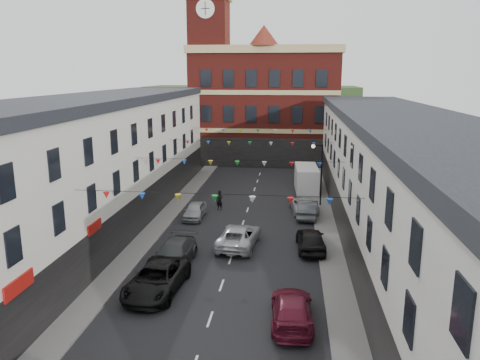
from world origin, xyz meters
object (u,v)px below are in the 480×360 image
at_px(car_left_d, 174,254).
at_px(car_right_c, 292,309).
at_px(car_right_e, 308,209).
at_px(white_van, 306,178).
at_px(moving_car, 239,236).
at_px(street_lamp, 319,166).
at_px(pedestrian, 220,200).
at_px(car_right_d, 311,239).
at_px(car_left_e, 195,211).
at_px(car_right_f, 303,204).
at_px(car_left_c, 157,279).

distance_m(car_left_d, car_right_c, 10.13).
distance_m(car_right_e, white_van, 9.80).
bearing_deg(moving_car, car_right_e, -118.67).
relative_size(street_lamp, car_right_e, 1.26).
relative_size(white_van, pedestrian, 3.15).
xyz_separation_m(car_left_d, car_right_c, (7.80, -6.47, -0.04)).
bearing_deg(car_right_d, car_left_e, -37.30).
bearing_deg(car_right_e, car_left_e, 12.91).
bearing_deg(street_lamp, car_right_c, -96.14).
xyz_separation_m(car_left_d, moving_car, (3.86, 3.97, -0.01)).
bearing_deg(street_lamp, car_right_e, -106.28).
distance_m(car_right_f, pedestrian, 7.76).
height_order(car_right_e, pedestrian, pedestrian).
height_order(car_left_e, moving_car, moving_car).
xyz_separation_m(street_lamp, pedestrian, (-9.12, -2.37, -2.96)).
bearing_deg(white_van, moving_car, -109.53).
bearing_deg(car_right_e, car_right_d, 94.69).
relative_size(car_right_d, car_right_e, 1.01).
relative_size(street_lamp, pedestrian, 3.18).
bearing_deg(car_right_d, pedestrian, -52.34).
bearing_deg(car_right_d, car_right_c, 79.28).
height_order(car_left_e, pedestrian, pedestrian).
relative_size(car_left_c, white_van, 0.99).
bearing_deg(moving_car, car_left_c, 69.07).
bearing_deg(car_left_d, car_right_e, 55.94).
xyz_separation_m(car_left_d, pedestrian, (1.03, 13.00, 0.15)).
distance_m(car_right_d, car_right_f, 9.72).
bearing_deg(pedestrian, car_right_d, -26.16).
xyz_separation_m(car_right_c, car_right_f, (0.96, 19.95, -0.08)).
xyz_separation_m(car_left_e, car_right_d, (9.84, -6.59, 0.13)).
xyz_separation_m(car_left_c, white_van, (9.20, 25.46, 0.50)).
relative_size(moving_car, pedestrian, 2.98).
bearing_deg(car_left_e, car_right_c, -62.52).
bearing_deg(car_left_c, car_left_e, 96.74).
distance_m(car_left_c, car_right_e, 18.12).
xyz_separation_m(car_left_c, moving_car, (3.86, 7.86, -0.03)).
bearing_deg(car_right_c, car_left_e, -64.87).
relative_size(car_left_c, car_right_c, 1.13).
bearing_deg(car_left_e, street_lamp, 25.30).
height_order(street_lamp, car_left_d, street_lamp).
relative_size(car_left_c, pedestrian, 3.11).
bearing_deg(car_right_c, car_right_f, -94.54).
bearing_deg(moving_car, street_lamp, -113.68).
bearing_deg(car_right_d, car_left_d, 18.99).
relative_size(car_left_d, car_right_f, 1.13).
xyz_separation_m(car_left_e, pedestrian, (1.77, 2.65, 0.26)).
bearing_deg(car_right_c, car_right_e, -95.86).
relative_size(car_left_e, car_right_f, 0.84).
xyz_separation_m(car_left_d, car_right_d, (9.10, 3.76, 0.03)).
xyz_separation_m(car_right_c, moving_car, (-3.94, 10.44, 0.03)).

